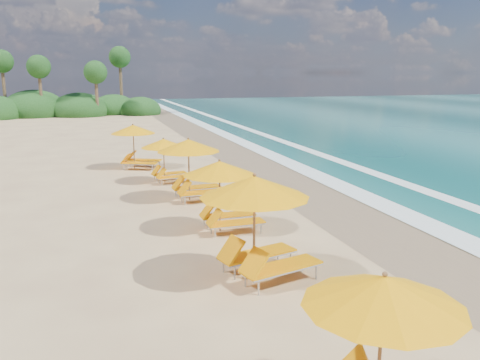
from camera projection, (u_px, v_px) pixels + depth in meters
ground at (240, 212)px, 18.00m from camera, size 160.00×160.00×0.00m
wet_sand at (340, 204)px, 19.13m from camera, size 4.00×160.00×0.01m
surf_foam at (401, 199)px, 19.89m from camera, size 4.00×160.00×0.01m
station_0 at (394, 340)px, 6.94m from camera, size 2.94×2.87×2.31m
station_1 at (261, 220)px, 11.95m from camera, size 3.31×3.21×2.66m
station_2 at (225, 191)px, 15.71m from camera, size 2.52×2.33×2.32m
station_3 at (194, 165)px, 19.54m from camera, size 2.80×2.62×2.49m
station_4 at (167, 157)px, 22.75m from camera, size 2.44×2.31×2.08m
station_5 at (137, 143)px, 26.09m from camera, size 3.07×3.04×2.35m
treeline at (44, 108)px, 57.57m from camera, size 25.80×8.80×9.74m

